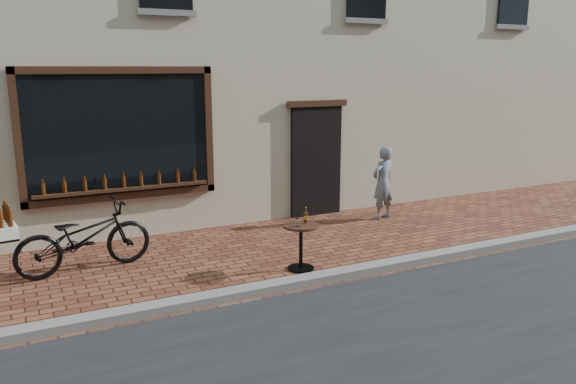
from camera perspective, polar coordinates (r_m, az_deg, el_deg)
name	(u,v)px	position (r m, az deg, el deg)	size (l,w,h in m)	color
ground	(316,289)	(7.78, 2.90, -9.80)	(90.00, 90.00, 0.00)	#51251A
kerb	(309,280)	(7.92, 2.19, -8.91)	(90.00, 0.25, 0.12)	slate
cargo_bicycle	(81,237)	(8.77, -20.28, -4.31)	(2.33, 0.96, 1.10)	black
bistro_table	(301,237)	(8.33, 1.34, -4.63)	(0.54, 0.54, 0.93)	black
pedestrian	(383,183)	(11.23, 9.61, 0.93)	(0.53, 0.35, 1.44)	slate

